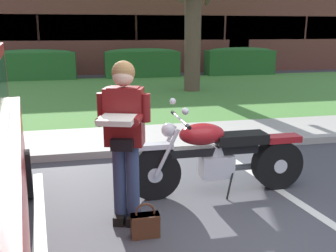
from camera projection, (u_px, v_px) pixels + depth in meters
name	position (u px, v px, depth m)	size (l,w,h in m)	color
ground_plane	(247.00, 249.00, 3.53)	(140.00, 140.00, 0.00)	#424247
curb_strip	(176.00, 148.00, 6.32)	(60.00, 0.20, 0.12)	#ADA89E
concrete_walk	(166.00, 136.00, 7.13)	(60.00, 1.50, 0.08)	#ADA89E
grass_lawn	(134.00, 94.00, 11.75)	(60.00, 8.26, 0.06)	#518E3D
stall_stripe_1	(335.00, 226.00, 3.93)	(0.12, 4.40, 0.01)	silver
motorcycle	(225.00, 156.00, 4.64)	(2.24, 0.82, 1.18)	black
rider_person	(124.00, 131.00, 3.77)	(0.55, 0.65, 1.70)	black
handbag	(145.00, 223.00, 3.70)	(0.28, 0.13, 0.36)	#562D19
hedge_left	(33.00, 64.00, 14.90)	(3.29, 0.90, 1.24)	#286028
hedge_center_left	(142.00, 62.00, 15.77)	(3.10, 0.90, 1.24)	#286028
hedge_center_right	(240.00, 61.00, 16.64)	(3.03, 0.90, 1.24)	#286028
brick_building	(126.00, 30.00, 21.45)	(25.03, 9.73, 3.97)	brown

